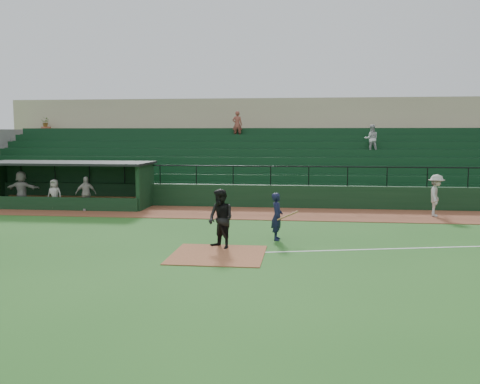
# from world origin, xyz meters

# --- Properties ---
(ground) EXTENTS (90.00, 90.00, 0.00)m
(ground) POSITION_xyz_m (0.00, 0.00, 0.00)
(ground) COLOR #21531B
(ground) RESTS_ON ground
(warning_track) EXTENTS (40.00, 4.00, 0.03)m
(warning_track) POSITION_xyz_m (0.00, 8.00, 0.01)
(warning_track) COLOR brown
(warning_track) RESTS_ON ground
(home_plate_dirt) EXTENTS (3.00, 3.00, 0.03)m
(home_plate_dirt) POSITION_xyz_m (0.00, -1.00, 0.01)
(home_plate_dirt) COLOR brown
(home_plate_dirt) RESTS_ON ground
(foul_line) EXTENTS (17.49, 4.44, 0.01)m
(foul_line) POSITION_xyz_m (8.00, 1.20, 0.01)
(foul_line) COLOR white
(foul_line) RESTS_ON ground
(stadium_structure) EXTENTS (38.00, 13.08, 6.40)m
(stadium_structure) POSITION_xyz_m (-0.00, 16.46, 2.30)
(stadium_structure) COLOR black
(stadium_structure) RESTS_ON ground
(dugout) EXTENTS (8.90, 3.20, 2.42)m
(dugout) POSITION_xyz_m (-9.75, 9.56, 1.33)
(dugout) COLOR black
(dugout) RESTS_ON ground
(batter_at_plate) EXTENTS (1.01, 0.69, 1.76)m
(batter_at_plate) POSITION_xyz_m (1.78, 1.71, 0.88)
(batter_at_plate) COLOR black
(batter_at_plate) RESTS_ON ground
(umpire) EXTENTS (1.26, 1.24, 2.05)m
(umpire) POSITION_xyz_m (-0.05, 0.01, 1.02)
(umpire) COLOR black
(umpire) RESTS_ON ground
(runner) EXTENTS (1.06, 1.43, 1.98)m
(runner) POSITION_xyz_m (8.94, 7.99, 1.02)
(runner) COLOR #A8A49D
(runner) RESTS_ON warning_track
(dugout_player_a) EXTENTS (1.09, 0.88, 1.73)m
(dugout_player_a) POSITION_xyz_m (-8.22, 7.82, 0.90)
(dugout_player_a) COLOR #A9A49E
(dugout_player_a) RESTS_ON warning_track
(dugout_player_b) EXTENTS (0.78, 0.52, 1.57)m
(dugout_player_b) POSITION_xyz_m (-9.95, 7.94, 0.81)
(dugout_player_b) COLOR #A7A29C
(dugout_player_b) RESTS_ON warning_track
(dugout_player_c) EXTENTS (1.81, 0.59, 1.94)m
(dugout_player_c) POSITION_xyz_m (-11.96, 8.34, 1.00)
(dugout_player_c) COLOR #9A9590
(dugout_player_c) RESTS_ON warning_track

